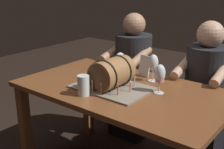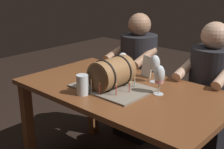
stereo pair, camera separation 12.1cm
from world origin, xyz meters
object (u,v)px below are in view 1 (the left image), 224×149
object	(u,v)px
person_seated_left	(133,81)
menu_card	(144,66)
barrel_cake	(112,75)
wine_glass_empty	(153,63)
dining_table	(122,102)
wine_glass_rose	(160,75)
beer_pint	(83,86)
person_seated_right	(203,100)
wine_glass_red	(120,60)

from	to	relation	value
person_seated_left	menu_card	bearing A→B (deg)	-45.08
barrel_cake	wine_glass_empty	xyz separation A→B (m)	(0.14, 0.30, 0.04)
dining_table	wine_glass_empty	distance (m)	0.36
dining_table	person_seated_left	world-z (taller)	person_seated_left
wine_glass_rose	beer_pint	bearing A→B (deg)	-137.86
wine_glass_rose	beer_pint	size ratio (longest dim) A/B	1.48
beer_pint	menu_card	size ratio (longest dim) A/B	0.83
menu_card	person_seated_right	size ratio (longest dim) A/B	0.14
barrel_cake	wine_glass_rose	xyz separation A→B (m)	(0.29, 0.12, 0.03)
dining_table	wine_glass_rose	distance (m)	0.35
dining_table	barrel_cake	distance (m)	0.22
barrel_cake	wine_glass_red	xyz separation A→B (m)	(-0.15, 0.29, 0.02)
beer_pint	person_seated_left	world-z (taller)	person_seated_left
dining_table	beer_pint	world-z (taller)	beer_pint
wine_glass_red	menu_card	distance (m)	0.19
wine_glass_rose	menu_card	xyz separation A→B (m)	(-0.27, 0.24, -0.05)
dining_table	menu_card	xyz separation A→B (m)	(-0.02, 0.30, 0.19)
wine_glass_rose	person_seated_right	size ratio (longest dim) A/B	0.17
barrel_cake	wine_glass_rose	distance (m)	0.32
menu_card	person_seated_left	size ratio (longest dim) A/B	0.14
wine_glass_red	person_seated_left	xyz separation A→B (m)	(-0.15, 0.41, -0.32)
dining_table	person_seated_right	bearing A→B (deg)	61.42
menu_card	wine_glass_rose	bearing A→B (deg)	-25.75
wine_glass_red	menu_card	xyz separation A→B (m)	(0.18, 0.08, -0.04)
dining_table	menu_card	distance (m)	0.36
beer_pint	person_seated_right	size ratio (longest dim) A/B	0.11
person_seated_left	person_seated_right	distance (m)	0.69
wine_glass_empty	person_seated_right	bearing A→B (deg)	57.36
person_seated_right	beer_pint	bearing A→B (deg)	-116.98
person_seated_left	person_seated_right	world-z (taller)	person_seated_left
barrel_cake	wine_glass_red	bearing A→B (deg)	117.08
barrel_cake	person_seated_right	distance (m)	0.85
wine_glass_empty	beer_pint	xyz separation A→B (m)	(-0.21, -0.51, -0.07)
wine_glass_rose	menu_card	distance (m)	0.36
menu_card	person_seated_left	bearing A→B (deg)	151.25
person_seated_left	dining_table	bearing A→B (deg)	-61.45
wine_glass_empty	person_seated_right	world-z (taller)	person_seated_right
person_seated_right	wine_glass_empty	bearing A→B (deg)	-122.64
menu_card	beer_pint	bearing A→B (deg)	-83.34
beer_pint	menu_card	bearing A→B (deg)	80.32
barrel_cake	wine_glass_empty	size ratio (longest dim) A/B	2.57
dining_table	beer_pint	distance (m)	0.34
wine_glass_rose	beer_pint	distance (m)	0.49
menu_card	wine_glass_red	bearing A→B (deg)	-140.48
wine_glass_empty	beer_pint	size ratio (longest dim) A/B	1.51
wine_glass_red	person_seated_left	world-z (taller)	person_seated_left
wine_glass_red	menu_card	world-z (taller)	wine_glass_red
wine_glass_empty	menu_card	size ratio (longest dim) A/B	1.25
wine_glass_red	wine_glass_rose	bearing A→B (deg)	-20.55
barrel_cake	menu_card	xyz separation A→B (m)	(0.03, 0.36, -0.02)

